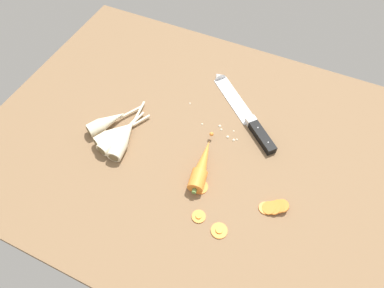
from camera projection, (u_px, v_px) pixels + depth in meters
ground_plane at (195, 146)px, 97.23cm from camera, size 120.00×90.00×4.00cm
chefs_knife at (241, 108)px, 101.80cm from camera, size 28.33×25.40×4.18cm
whole_carrot at (202, 166)px, 88.65cm from camera, size 6.52×19.44×4.20cm
parsnip_front at (114, 134)px, 94.72cm from camera, size 10.12×16.72×4.00cm
parsnip_mid_left at (124, 138)px, 93.96cm from camera, size 5.65×21.91×4.00cm
parsnip_mid_right at (116, 137)px, 94.02cm from camera, size 5.99×17.77×4.00cm
parsnip_back at (107, 122)px, 97.05cm from camera, size 10.86×16.50×4.00cm
carrot_slice_stack at (274, 207)px, 83.39cm from camera, size 7.06×5.18×2.85cm
carrot_slice_stray_near at (219, 230)px, 80.55cm from camera, size 4.06×4.06×0.70cm
carrot_slice_stray_mid at (199, 216)px, 82.56cm from camera, size 3.48×3.48×0.70cm
carrot_slice_stray_far at (200, 187)px, 87.15cm from camera, size 4.23×4.23×0.70cm
mince_crumbs at (223, 130)px, 97.38cm from camera, size 18.57×8.03×0.88cm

